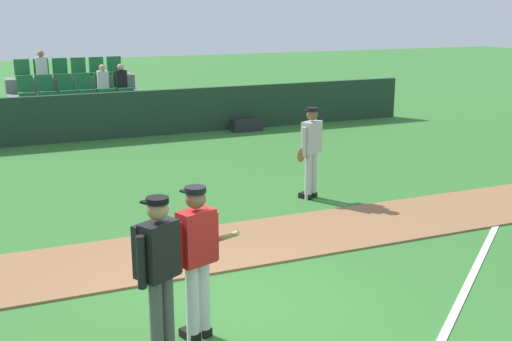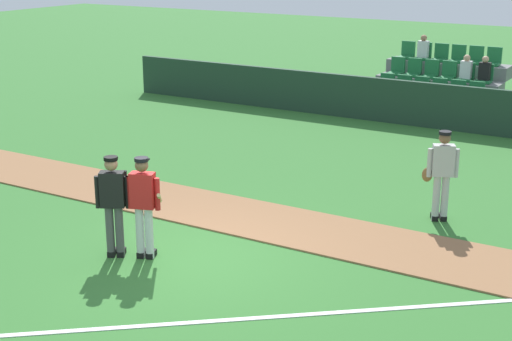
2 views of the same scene
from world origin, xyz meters
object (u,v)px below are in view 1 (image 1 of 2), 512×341
object	(u,v)px
batter_red_jersey	(197,257)
equipment_bag	(247,125)
runner_grey_jersey	(311,150)
umpire_home_plate	(159,268)

from	to	relation	value
batter_red_jersey	equipment_bag	size ratio (longest dim) A/B	1.96
runner_grey_jersey	equipment_bag	distance (m)	7.04
umpire_home_plate	runner_grey_jersey	distance (m)	6.11
equipment_bag	runner_grey_jersey	bearing A→B (deg)	-102.41
equipment_bag	umpire_home_plate	bearing A→B (deg)	-116.47
batter_red_jersey	equipment_bag	bearing A→B (deg)	65.11
batter_red_jersey	runner_grey_jersey	distance (m)	5.64
runner_grey_jersey	batter_red_jersey	bearing A→B (deg)	-130.43
runner_grey_jersey	equipment_bag	size ratio (longest dim) A/B	1.96
runner_grey_jersey	umpire_home_plate	bearing A→B (deg)	-132.61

